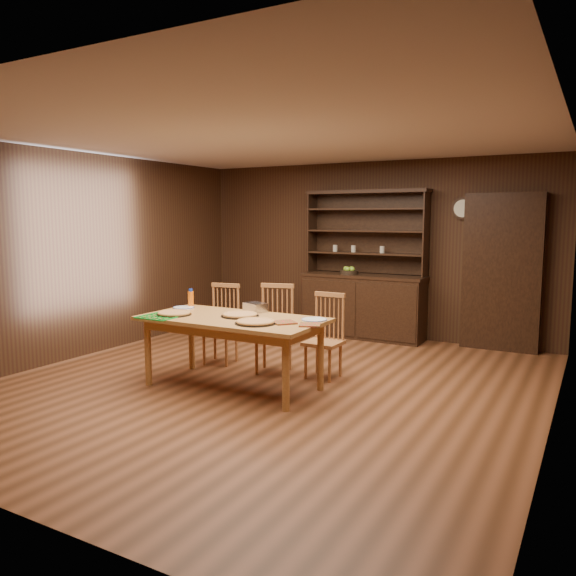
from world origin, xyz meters
The scene contains 20 objects.
floor centered at (0.00, 0.00, 0.00)m, with size 6.00×6.00×0.00m, color brown.
room_shell centered at (0.00, 0.00, 1.58)m, with size 6.00×6.00×6.00m.
china_hutch centered at (0.00, 2.75, 0.60)m, with size 1.84×0.52×2.17m.
doorway centered at (1.90, 2.90, 1.05)m, with size 1.00×0.18×2.10m, color black.
wall_clock centered at (1.35, 2.96, 1.90)m, with size 0.30×0.05×0.30m.
dining_table centered at (-0.27, -0.26, 0.67)m, with size 1.91×0.96×0.75m.
chair_left centered at (-0.99, 0.56, 0.51)m, with size 0.45×0.43×0.97m.
chair_center centered at (-0.22, 0.54, 0.54)m, with size 0.50×0.49×1.01m.
chair_right centered at (0.41, 0.60, 0.50)m, with size 0.39×0.37×0.94m.
pizza_left centered at (-0.89, -0.44, 0.77)m, with size 0.37×0.37×0.04m.
pizza_right centered at (0.13, -0.44, 0.77)m, with size 0.41×0.41×0.04m.
pizza_center centered at (-0.23, -0.18, 0.77)m, with size 0.40×0.40×0.04m.
cooling_rack centered at (-0.94, -0.61, 0.76)m, with size 0.38×0.38×0.02m, color #0CA42A, non-canonical shape.
plate_left centered at (-1.09, -0.05, 0.76)m, with size 0.24×0.24×0.02m.
plate_right centered at (0.55, 0.00, 0.76)m, with size 0.26×0.26×0.02m.
foil_dish centered at (-0.25, 0.17, 0.80)m, with size 0.24×0.17×0.10m, color silver.
juice_bottle centered at (-1.07, 0.06, 0.85)m, with size 0.07×0.07×0.21m.
pot_holder_a centered at (0.64, -0.27, 0.76)m, with size 0.20×0.20×0.01m, color red.
pot_holder_b centered at (0.36, -0.28, 0.76)m, with size 0.21×0.21×0.02m, color red.
fruit_bowl centered at (-0.21, 2.69, 0.98)m, with size 0.27×0.27×0.12m.
Camera 1 is at (3.03, -4.99, 1.78)m, focal length 35.00 mm.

